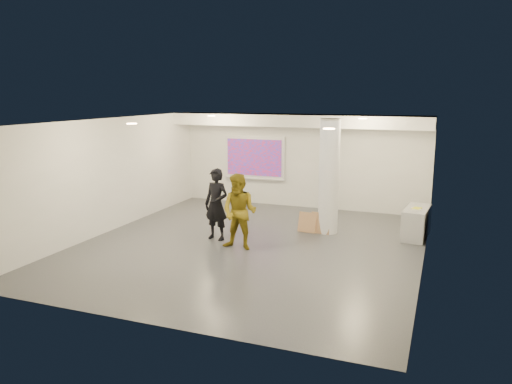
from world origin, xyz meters
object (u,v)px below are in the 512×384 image
at_px(column, 329,177).
at_px(credenza, 416,223).
at_px(projection_screen, 254,158).
at_px(woman, 216,204).
at_px(man, 240,212).

height_order(column, credenza, column).
relative_size(projection_screen, woman, 1.16).
xyz_separation_m(projection_screen, credenza, (5.32, -2.29, -1.14)).
bearing_deg(projection_screen, man, -72.97).
bearing_deg(credenza, woman, -151.65).
height_order(projection_screen, woman, projection_screen).
relative_size(credenza, man, 0.73).
bearing_deg(woman, column, 42.97).
bearing_deg(man, woman, 148.88).
bearing_deg(projection_screen, column, -40.56).
height_order(projection_screen, credenza, projection_screen).
distance_m(woman, man, 1.01).
height_order(credenza, man, man).
distance_m(credenza, man, 4.62).
relative_size(projection_screen, credenza, 1.59).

